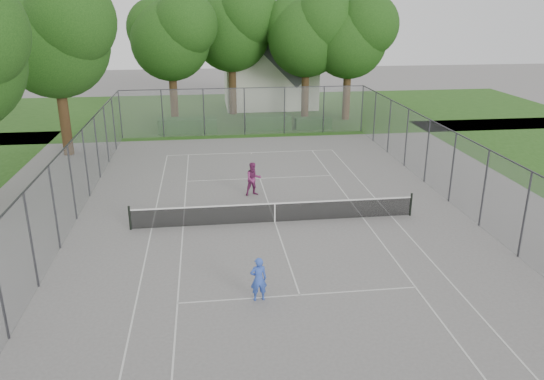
{
  "coord_description": "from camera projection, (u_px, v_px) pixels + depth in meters",
  "views": [
    {
      "loc": [
        -2.95,
        -21.95,
        9.41
      ],
      "look_at": [
        0.0,
        1.0,
        1.2
      ],
      "focal_mm": 35.0,
      "sensor_mm": 36.0,
      "label": 1
    }
  ],
  "objects": [
    {
      "name": "tree_far_midright",
      "position": [
        308.0,
        31.0,
        43.15
      ],
      "size": [
        7.26,
        6.63,
        10.44
      ],
      "color": "#3A2615",
      "rests_on": "ground"
    },
    {
      "name": "hedge_right",
      "position": [
        313.0,
        123.0,
        41.78
      ],
      "size": [
        2.84,
        1.04,
        0.85
      ],
      "primitive_type": "cube",
      "color": "#1E4B18",
      "rests_on": "ground"
    },
    {
      "name": "tree_far_right",
      "position": [
        351.0,
        34.0,
        42.86
      ],
      "size": [
        7.09,
        6.47,
        10.19
      ],
      "color": "#3A2615",
      "rests_on": "ground"
    },
    {
      "name": "tree_far_midleft",
      "position": [
        232.0,
        25.0,
        44.84
      ],
      "size": [
        7.67,
        7.0,
        11.02
      ],
      "color": "#3A2615",
      "rests_on": "ground"
    },
    {
      "name": "girl_player",
      "position": [
        259.0,
        279.0,
        17.51
      ],
      "size": [
        0.6,
        0.42,
        1.56
      ],
      "primitive_type": "imported",
      "rotation": [
        0.0,
        0.0,
        3.23
      ],
      "color": "blue",
      "rests_on": "ground"
    },
    {
      "name": "court_markings",
      "position": [
        275.0,
        222.0,
        24.02
      ],
      "size": [
        11.03,
        23.83,
        0.01
      ],
      "color": "silver",
      "rests_on": "ground"
    },
    {
      "name": "ground",
      "position": [
        275.0,
        222.0,
        24.02
      ],
      "size": [
        120.0,
        120.0,
        0.0
      ],
      "primitive_type": "plane",
      "color": "slate",
      "rests_on": "ground"
    },
    {
      "name": "house",
      "position": [
        270.0,
        61.0,
        49.67
      ],
      "size": [
        8.34,
        6.47,
        10.39
      ],
      "color": "silver",
      "rests_on": "ground"
    },
    {
      "name": "tree_side_back",
      "position": [
        55.0,
        34.0,
        32.18
      ],
      "size": [
        7.7,
        7.03,
        11.07
      ],
      "color": "#3A2615",
      "rests_on": "ground"
    },
    {
      "name": "hedge_mid",
      "position": [
        268.0,
        123.0,
        41.29
      ],
      "size": [
        3.54,
        1.01,
        1.11
      ],
      "primitive_type": "cube",
      "color": "#1E4B18",
      "rests_on": "ground"
    },
    {
      "name": "tennis_net",
      "position": [
        275.0,
        212.0,
        23.85
      ],
      "size": [
        12.87,
        0.1,
        1.1
      ],
      "color": "black",
      "rests_on": "ground"
    },
    {
      "name": "woman_player",
      "position": [
        253.0,
        179.0,
        27.13
      ],
      "size": [
        0.98,
        0.84,
        1.74
      ],
      "primitive_type": "imported",
      "rotation": [
        0.0,
        0.0,
        0.24
      ],
      "color": "#802A61",
      "rests_on": "ground"
    },
    {
      "name": "hedge_left",
      "position": [
        188.0,
        125.0,
        40.39
      ],
      "size": [
        4.43,
        1.33,
        1.11
      ],
      "primitive_type": "cube",
      "color": "#1E4B18",
      "rests_on": "ground"
    },
    {
      "name": "grass_far",
      "position": [
        237.0,
        112.0,
        48.33
      ],
      "size": [
        60.0,
        20.0,
        0.0
      ],
      "primitive_type": "cube",
      "color": "#254E16",
      "rests_on": "ground"
    },
    {
      "name": "tree_far_left",
      "position": [
        171.0,
        34.0,
        41.4
      ],
      "size": [
        7.16,
        6.54,
        10.29
      ],
      "color": "#3A2615",
      "rests_on": "ground"
    },
    {
      "name": "perimeter_fence",
      "position": [
        275.0,
        185.0,
        23.42
      ],
      "size": [
        18.08,
        34.08,
        3.52
      ],
      "color": "#38383D",
      "rests_on": "ground"
    }
  ]
}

